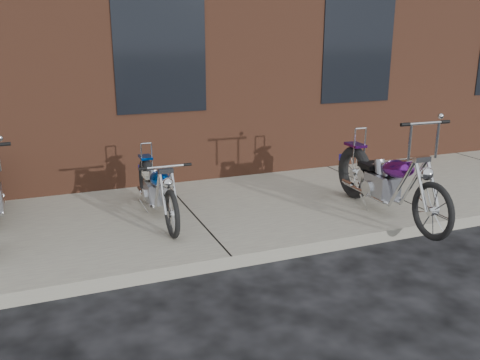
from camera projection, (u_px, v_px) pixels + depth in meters
name	position (u px, v px, depth m)	size (l,w,h in m)	color
ground	(232.00, 269.00, 5.53)	(120.00, 120.00, 0.00)	black
sidewalk	(192.00, 218.00, 6.85)	(22.00, 3.00, 0.15)	gray
chopper_purple	(387.00, 183.00, 6.66)	(0.59, 2.41, 1.35)	black
chopper_blue	(157.00, 190.00, 6.59)	(0.49, 2.02, 0.88)	black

